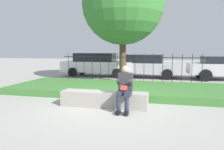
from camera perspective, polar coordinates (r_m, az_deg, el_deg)
The scene contains 8 objects.
ground_plane at distance 6.57m, azimuth -0.97°, elevation -8.28°, with size 60.00×60.00×0.00m, color #9E9B93.
stone_bench at distance 6.55m, azimuth -2.08°, elevation -6.52°, with size 2.58×0.55×0.45m.
person_seated_reader at distance 6.01m, azimuth 3.37°, elevation -3.06°, with size 0.42×0.73×1.25m.
grass_berm at distance 8.73m, azimuth 2.83°, elevation -3.66°, with size 8.91×3.20×0.25m.
iron_fence at distance 10.56m, azimuth 4.85°, elevation 1.73°, with size 6.91×0.03×1.50m.
car_parked_left at distance 13.87m, azimuth -3.86°, elevation 2.86°, with size 4.47×1.92×1.46m.
car_parked_center at distance 13.39m, azimuth 8.80°, elevation 2.52°, with size 4.18×2.02×1.38m.
tree_behind_fence at distance 11.63m, azimuth 2.86°, elevation 18.06°, with size 4.16×4.16×6.07m.
Camera 1 is at (1.60, -6.14, 1.71)m, focal length 35.00 mm.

